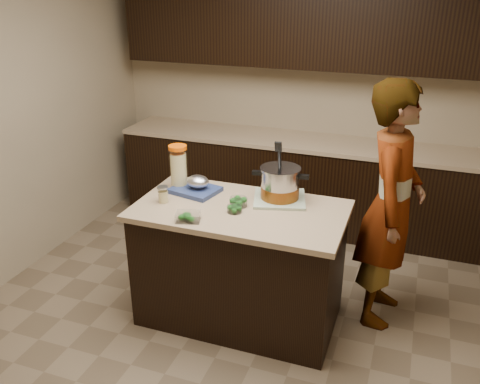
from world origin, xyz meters
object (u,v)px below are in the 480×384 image
at_px(island, 240,264).
at_px(person, 391,206).
at_px(stock_pot, 280,185).
at_px(lemonade_pitcher, 179,169).

bearing_deg(island, person, 22.34).
bearing_deg(island, stock_pot, 45.68).
height_order(island, lemonade_pitcher, lemonade_pitcher).
relative_size(island, stock_pot, 3.58).
bearing_deg(person, lemonade_pitcher, 102.20).
relative_size(lemonade_pitcher, person, 0.19).
height_order(stock_pot, lemonade_pitcher, stock_pot).
bearing_deg(person, island, 116.36).
height_order(island, stock_pot, stock_pot).
bearing_deg(island, lemonade_pitcher, 161.71).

